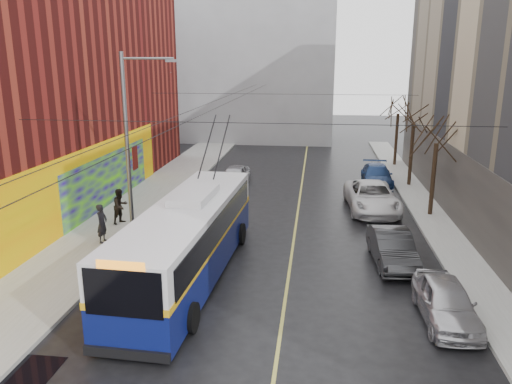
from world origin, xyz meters
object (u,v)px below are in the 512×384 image
streetlight_pole (130,144)px  parked_car_b (392,248)px  tree_far (399,104)px  pedestrian_b (120,206)px  tree_mid (415,111)px  tree_near (438,129)px  pedestrian_a (102,223)px  trolleybus (188,239)px  parked_car_a (446,302)px  parked_car_c (372,197)px  parked_car_d (377,176)px  following_car (235,176)px

streetlight_pole → parked_car_b: size_ratio=2.02×
tree_far → pedestrian_b: tree_far is taller
tree_mid → parked_car_b: size_ratio=1.50×
streetlight_pole → tree_near: (15.14, 6.00, 0.13)m
streetlight_pole → tree_mid: bearing=40.7°
pedestrian_a → pedestrian_b: size_ratio=1.00×
trolleybus → pedestrian_a: trolleybus is taller
parked_car_a → parked_car_c: 12.92m
tree_far → parked_car_d: 8.59m
trolleybus → parked_car_c: size_ratio=2.12×
parked_car_a → parked_car_d: parked_car_d is taller
parked_car_c → pedestrian_b: pedestrian_b is taller
trolleybus → parked_car_d: 19.08m
pedestrian_a → streetlight_pole: bearing=-63.6°
tree_mid → parked_car_c: bearing=-117.3°
tree_far → parked_car_d: (-2.24, -7.02, -4.41)m
trolleybus → parked_car_c: (8.34, 10.47, -0.83)m
tree_near → tree_mid: bearing=90.0°
tree_near → pedestrian_a: bearing=-158.3°
tree_near → parked_car_d: tree_near is taller
streetlight_pole → pedestrian_b: 4.70m
streetlight_pole → parked_car_d: size_ratio=1.79×
parked_car_c → parked_car_a: bearing=-88.4°
streetlight_pole → parked_car_c: 14.31m
parked_car_a → following_car: following_car is taller
tree_near → trolleybus: size_ratio=0.50×
streetlight_pole → parked_car_b: streetlight_pole is taller
parked_car_d → parked_car_a: bearing=-87.4°
trolleybus → parked_car_a: 9.88m
streetlight_pole → tree_near: bearing=21.6°
tree_near → parked_car_a: (-2.00, -12.07, -4.26)m
trolleybus → pedestrian_a: size_ratio=6.76×
following_car → parked_car_a: bearing=-55.6°
trolleybus → parked_car_a: size_ratio=3.04×
streetlight_pole → parked_car_a: (13.14, -6.07, -4.13)m
tree_far → trolleybus: 26.56m
parked_car_a → pedestrian_b: size_ratio=2.22×
trolleybus → following_car: (-0.68, 15.37, -0.94)m
trolleybus → pedestrian_b: (-5.27, 5.96, -0.57)m
parked_car_a → parked_car_c: size_ratio=0.70×
trolleybus → tree_mid: bearing=57.9°
tree_far → parked_car_a: (-2.00, -26.07, -4.43)m
tree_far → following_car: size_ratio=1.56×
streetlight_pole → tree_far: 25.09m
parked_car_d → pedestrian_b: (-14.56, -10.68, 0.37)m
parked_car_b → streetlight_pole: bearing=170.0°
trolleybus → parked_car_c: bearing=54.0°
following_car → trolleybus: bearing=-83.0°
parked_car_a → pedestrian_b: pedestrian_b is taller
tree_far → parked_car_d: tree_far is taller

